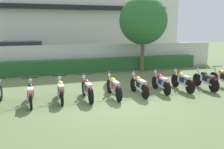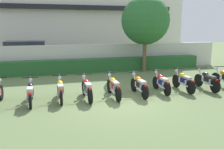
{
  "view_description": "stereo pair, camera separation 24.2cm",
  "coord_description": "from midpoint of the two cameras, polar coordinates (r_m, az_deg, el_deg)",
  "views": [
    {
      "loc": [
        -2.92,
        -8.51,
        2.89
      ],
      "look_at": [
        0.0,
        1.06,
        0.89
      ],
      "focal_mm": 38.52,
      "sensor_mm": 36.0,
      "label": 1
    },
    {
      "loc": [
        -2.69,
        -8.58,
        2.89
      ],
      "look_at": [
        0.0,
        1.06,
        0.89
      ],
      "focal_mm": 38.52,
      "sensor_mm": 36.0,
      "label": 2
    }
  ],
  "objects": [
    {
      "name": "ground",
      "position": [
        9.45,
        2.48,
        -6.5
      ],
      "size": [
        60.0,
        60.0,
        0.0
      ],
      "primitive_type": "plane",
      "color": "#607547"
    },
    {
      "name": "building",
      "position": [
        24.06,
        -9.16,
        14.32
      ],
      "size": [
        20.12,
        6.5,
        8.41
      ],
      "color": "silver",
      "rests_on": "ground"
    },
    {
      "name": "compound_wall",
      "position": [
        16.06,
        -5.42,
        4.03
      ],
      "size": [
        19.12,
        0.3,
        1.73
      ],
      "primitive_type": "cube",
      "color": "silver",
      "rests_on": "ground"
    },
    {
      "name": "hedge_row",
      "position": [
        15.44,
        -4.93,
        2.12
      ],
      "size": [
        15.29,
        0.7,
        0.86
      ],
      "primitive_type": "cube",
      "color": "#28602D",
      "rests_on": "ground"
    },
    {
      "name": "parked_car",
      "position": [
        18.41,
        -18.93,
        4.62
      ],
      "size": [
        4.52,
        2.11,
        1.89
      ],
      "rotation": [
        0.0,
        0.0,
        -0.01
      ],
      "color": "#9EA3A8",
      "rests_on": "ground"
    },
    {
      "name": "tree_near_inspector",
      "position": [
        15.65,
        8.38,
        12.55
      ],
      "size": [
        3.04,
        3.04,
        4.79
      ],
      "color": "brown",
      "rests_on": "ground"
    },
    {
      "name": "motorcycle_in_row_2",
      "position": [
        9.59,
        -18.1,
        -4.05
      ],
      "size": [
        0.6,
        1.82,
        0.94
      ],
      "rotation": [
        0.0,
        0.0,
        1.59
      ],
      "color": "black",
      "rests_on": "ground"
    },
    {
      "name": "motorcycle_in_row_3",
      "position": [
        9.69,
        -11.45,
        -3.53
      ],
      "size": [
        0.6,
        1.79,
        0.95
      ],
      "rotation": [
        0.0,
        0.0,
        1.55
      ],
      "color": "black",
      "rests_on": "ground"
    },
    {
      "name": "motorcycle_in_row_4",
      "position": [
        9.7,
        -5.28,
        -3.28
      ],
      "size": [
        0.6,
        1.87,
        0.97
      ],
      "rotation": [
        0.0,
        0.0,
        1.59
      ],
      "color": "black",
      "rests_on": "ground"
    },
    {
      "name": "motorcycle_in_row_5",
      "position": [
        9.96,
        1.08,
        -2.86
      ],
      "size": [
        0.6,
        1.96,
        0.96
      ],
      "rotation": [
        0.0,
        0.0,
        1.56
      ],
      "color": "black",
      "rests_on": "ground"
    },
    {
      "name": "motorcycle_in_row_6",
      "position": [
        10.31,
        7.14,
        -2.49
      ],
      "size": [
        0.6,
        1.84,
        0.95
      ],
      "rotation": [
        0.0,
        0.0,
        1.57
      ],
      "color": "black",
      "rests_on": "ground"
    },
    {
      "name": "motorcycle_in_row_7",
      "position": [
        10.93,
        12.26,
        -1.87
      ],
      "size": [
        0.6,
        1.8,
        0.95
      ],
      "rotation": [
        0.0,
        0.0,
        1.52
      ],
      "color": "black",
      "rests_on": "ground"
    },
    {
      "name": "motorcycle_in_row_8",
      "position": [
        11.46,
        17.15,
        -1.47
      ],
      "size": [
        0.6,
        1.87,
        0.97
      ],
      "rotation": [
        0.0,
        0.0,
        1.55
      ],
      "color": "black",
      "rests_on": "ground"
    },
    {
      "name": "motorcycle_in_row_9",
      "position": [
        12.01,
        22.12,
        -1.23
      ],
      "size": [
        0.6,
        1.84,
        0.97
      ],
      "rotation": [
        0.0,
        0.0,
        1.56
      ],
      "color": "black",
      "rests_on": "ground"
    }
  ]
}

